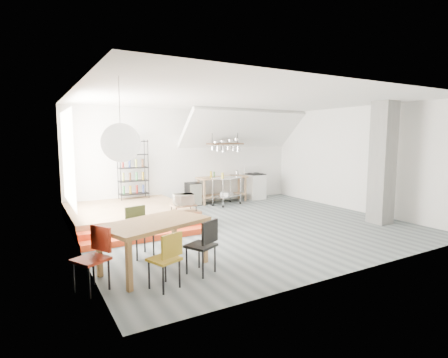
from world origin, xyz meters
TOP-DOWN VIEW (x-y plane):
  - floor at (0.00, 0.00)m, footprint 8.00×8.00m
  - wall_back at (0.00, 3.50)m, footprint 8.00×0.04m
  - wall_left at (-4.00, 0.00)m, footprint 0.04×7.00m
  - wall_right at (4.00, 0.00)m, footprint 0.04×7.00m
  - ceiling at (0.00, 0.00)m, footprint 8.00×7.00m
  - slope_ceiling at (1.80, 2.90)m, footprint 4.40×1.44m
  - window_pane at (-3.98, 1.50)m, footprint 0.02×2.50m
  - platform at (-2.50, 2.00)m, footprint 3.00×3.00m
  - step_lower at (-2.50, 0.05)m, footprint 3.00×0.35m
  - step_upper at (-2.50, 0.40)m, footprint 3.00×0.35m
  - concrete_column at (3.30, -1.50)m, footprint 0.50×0.50m
  - kitchen_counter at (1.10, 3.15)m, footprint 1.80×0.60m
  - stove at (2.50, 3.16)m, footprint 0.60×0.60m
  - pot_rack at (1.13, 2.92)m, footprint 1.20×0.50m
  - wire_shelving at (-2.00, 3.20)m, footprint 0.88×0.38m
  - microwave_shelf at (-1.40, 0.75)m, footprint 0.60×0.40m
  - paper_lantern at (-3.56, -1.88)m, footprint 0.60×0.60m
  - dining_table at (-2.99, -1.68)m, footprint 2.02×1.54m
  - chair_mustard at (-3.10, -2.57)m, footprint 0.52×0.52m
  - chair_black at (-2.35, -2.31)m, footprint 0.57×0.57m
  - chair_olive at (-3.03, -0.85)m, footprint 0.51×0.51m
  - chair_red at (-4.03, -2.03)m, footprint 0.59×0.59m
  - rolling_cart at (0.98, 2.64)m, footprint 1.07×0.80m
  - mini_fridge at (0.00, 3.20)m, footprint 0.45×0.45m
  - microwave at (-1.40, 0.75)m, footprint 0.56×0.43m
  - bowl at (1.51, 3.10)m, footprint 0.26×0.26m

SIDE VIEW (x-z plane):
  - floor at x=0.00m, z-range 0.00..0.00m
  - step_lower at x=-2.50m, z-range 0.00..0.13m
  - step_upper at x=-2.50m, z-range 0.00..0.27m
  - platform at x=-2.50m, z-range 0.00..0.40m
  - mini_fridge at x=0.00m, z-range 0.00..0.76m
  - stove at x=2.50m, z-range -0.11..1.07m
  - chair_mustard at x=-3.10m, z-range 0.09..0.97m
  - microwave_shelf at x=-1.40m, z-range 0.46..0.63m
  - chair_black at x=-2.35m, z-range 0.09..1.02m
  - chair_olive at x=-3.03m, z-range 0.09..1.05m
  - chair_red at x=-4.03m, z-range 0.09..1.05m
  - rolling_cart at x=0.98m, z-range 0.14..1.09m
  - kitchen_counter at x=1.10m, z-range 0.17..1.08m
  - microwave at x=-1.40m, z-range 0.56..0.84m
  - dining_table at x=-2.99m, z-range 0.33..1.18m
  - bowl at x=1.51m, z-range 0.91..0.97m
  - wire_shelving at x=-2.00m, z-range 0.43..2.23m
  - wall_back at x=0.00m, z-range 0.00..3.20m
  - wall_left at x=-4.00m, z-range 0.00..3.20m
  - wall_right at x=4.00m, z-range 0.00..3.20m
  - concrete_column at x=3.30m, z-range 0.00..3.20m
  - window_pane at x=-3.98m, z-range 0.70..2.90m
  - pot_rack at x=1.13m, z-range 1.26..2.69m
  - paper_lantern at x=-3.56m, z-range 1.90..2.50m
  - slope_ceiling at x=1.80m, z-range 1.89..3.21m
  - ceiling at x=0.00m, z-range 3.19..3.21m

